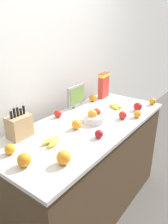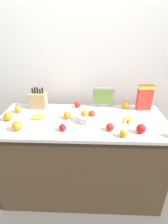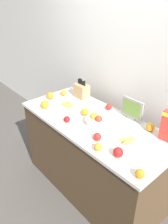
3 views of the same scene
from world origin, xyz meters
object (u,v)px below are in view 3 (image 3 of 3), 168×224
Objects in this scene: small_monitor at (132,109)px; knife_block at (82,91)px; apple_front at (67,119)px; orange_by_cereal at (150,127)px; banana_bunch_left at (68,104)px; orange_mid_right at (98,147)px; apple_middle at (118,152)px; orange_front_left at (50,96)px; apple_rightmost at (97,137)px; orange_front_center at (85,112)px; banana_bunch_right at (128,140)px; orange_front_right at (45,104)px; fruit_bowl at (96,120)px; orange_back_center at (64,93)px; apple_rear at (109,107)px; orange_mid_left at (140,174)px.

knife_block is at bearing -176.78° from small_monitor.
apple_front is 0.80m from orange_by_cereal.
orange_mid_right is at bearing -20.35° from banana_bunch_left.
apple_middle is at bearing -0.67° from apple_front.
small_monitor is 1.01m from orange_front_left.
orange_front_center reaches higher than apple_rightmost.
banana_bunch_right is (0.95, -0.28, -0.07)m from knife_block.
knife_block reaches higher than orange_front_right.
apple_rightmost is (0.75, -0.47, -0.05)m from knife_block.
small_monitor is at bearing 102.44° from orange_mid_right.
orange_front_right is at bearing -168.47° from banana_bunch_right.
knife_block is 1.61× the size of banana_bunch_right.
small_monitor is 1.20× the size of fruit_bowl.
orange_front_center is at bearing -35.99° from knife_block.
apple_middle is 0.26m from apple_rightmost.
orange_front_right is 0.38m from orange_back_center.
orange_front_center reaches higher than banana_bunch_left.
small_monitor is at bearing 20.64° from orange_front_left.
knife_block is 1.68× the size of banana_bunch_left.
small_monitor is 3.52× the size of orange_mid_right.
banana_bunch_left is at bearing 163.66° from apple_rightmost.
apple_front is 0.51m from apple_rear.
apple_middle is at bearing -72.36° from banana_bunch_right.
fruit_bowl is 2.82× the size of apple_rightmost.
orange_front_right is 1.27× the size of orange_back_center.
orange_front_right reaches higher than orange_mid_right.
fruit_bowl is 2.93× the size of orange_mid_right.
apple_front is at bearing -177.44° from apple_rightmost.
banana_bunch_right is 2.08× the size of orange_front_center.
orange_back_center is (-1.05, 0.42, 0.00)m from orange_mid_right.
orange_mid_right reaches higher than banana_bunch_right.
orange_front_right is 1.14m from orange_by_cereal.
orange_front_left is (-1.16, -0.03, 0.03)m from banana_bunch_right.
apple_rightmost is (-0.26, 0.03, -0.01)m from apple_middle.
apple_middle is at bearing -5.76° from apple_rightmost.
orange_front_center is 0.87× the size of orange_front_right.
orange_back_center is (-1.20, 0.36, -0.01)m from apple_middle.
apple_rightmost is 0.98m from orange_front_left.
small_monitor is 3.53× the size of orange_mid_left.
orange_back_center is at bearing -169.19° from small_monitor.
orange_front_left is at bearing 171.12° from apple_rightmost.
orange_back_center reaches higher than orange_mid_right.
orange_front_center is at bearing -156.81° from orange_by_cereal.
orange_by_cereal is 1.14× the size of orange_back_center.
apple_middle is 1.05× the size of orange_front_center.
orange_front_left reaches higher than orange_mid_left.
fruit_bowl is at bearing 40.96° from apple_front.
apple_rear is 0.78× the size of orange_front_left.
orange_back_center is at bearing -144.54° from knife_block.
apple_middle is at bearing -61.52° from small_monitor.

